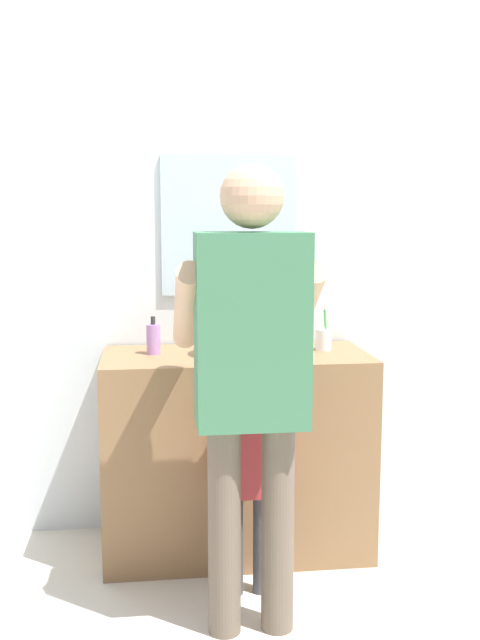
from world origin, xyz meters
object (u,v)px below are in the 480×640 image
Objects in this scene: soap_bottle at (153,339)px; child_toddler at (248,464)px; toothbrush_cup at (324,339)px; adult_parent at (251,359)px.

child_toddler is (0.36, -0.44, -0.43)m from soap_bottle.
soap_bottle is 0.19× the size of child_toddler.
soap_bottle is at bearing 179.97° from toothbrush_cup.
toothbrush_cup reaches higher than child_toddler.
child_toddler is at bearing -51.05° from soap_bottle.
adult_parent reaches higher than soap_bottle.
child_toddler is at bearing -132.20° from toothbrush_cup.
toothbrush_cup is at bearing -0.03° from soap_bottle.
adult_parent is (-0.02, -0.25, 0.47)m from child_toddler.
soap_bottle reaches higher than child_toddler.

